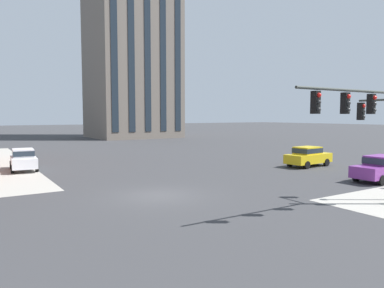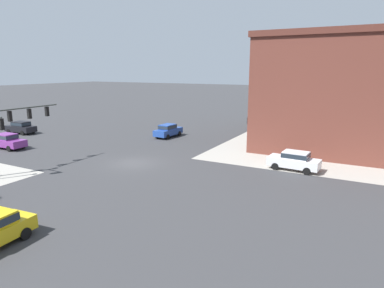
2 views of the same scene
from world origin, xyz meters
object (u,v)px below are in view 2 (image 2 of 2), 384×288
Objects in this scene: car_main_southbound_far at (7,141)px; car_cross_westbound at (21,127)px; car_main_southbound_near at (294,160)px; car_cross_eastbound at (168,130)px; car_main_mid at (262,117)px; traffic_signal_main at (9,127)px.

car_cross_westbound is at bearing -133.70° from car_main_southbound_far.
car_main_southbound_near is 1.01× the size of car_cross_eastbound.
car_cross_westbound and car_main_mid have the same top height.
car_main_mid is at bearing 148.40° from car_main_southbound_far.
car_main_mid is (-37.10, 10.81, -3.04)m from traffic_signal_main.
car_cross_eastbound is 1.00× the size of car_cross_westbound.
traffic_signal_main is 1.54× the size of car_cross_eastbound.
car_cross_westbound is (7.54, -19.19, 0.00)m from car_cross_eastbound.
car_cross_westbound is 1.00× the size of car_main_mid.
car_main_mid is at bearing -157.36° from car_main_southbound_near.
traffic_signal_main is at bearing 52.81° from car_cross_westbound.
car_main_southbound_near is at bearing 90.22° from car_cross_westbound.
traffic_signal_main is 1.53× the size of car_main_southbound_near.
traffic_signal_main is 24.62m from car_main_southbound_near.
car_main_southbound_near is 27.20m from car_main_mid.
car_cross_westbound is at bearing -46.32° from car_main_mid.
car_main_southbound_far is at bearing -77.42° from car_main_southbound_near.
traffic_signal_main is 19.96m from car_cross_eastbound.
car_cross_westbound is (-6.57, -6.87, 0.00)m from car_main_southbound_far.
traffic_signal_main is at bearing -10.40° from car_cross_eastbound.
car_main_southbound_near and car_main_mid have the same top height.
car_cross_eastbound is at bearing -22.28° from car_main_mid.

